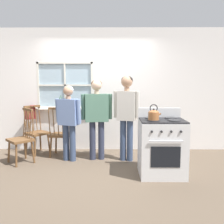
% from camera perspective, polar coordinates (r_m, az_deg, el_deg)
% --- Properties ---
extents(ground_plane, '(16.00, 16.00, 0.00)m').
position_cam_1_polar(ground_plane, '(4.48, -4.35, -13.12)').
color(ground_plane, brown).
extents(wall_back, '(6.40, 0.16, 2.70)m').
position_cam_1_polar(wall_back, '(5.60, -2.88, 4.97)').
color(wall_back, white).
rests_on(wall_back, ground_plane).
extents(chair_by_window, '(0.58, 0.58, 1.03)m').
position_cam_1_polar(chair_by_window, '(5.58, -16.82, -4.52)').
color(chair_by_window, brown).
rests_on(chair_by_window, ground_plane).
extents(chair_near_wall, '(0.58, 0.58, 1.03)m').
position_cam_1_polar(chair_near_wall, '(5.04, -19.97, -5.86)').
color(chair_near_wall, brown).
rests_on(chair_near_wall, ground_plane).
extents(chair_center_cluster, '(0.46, 0.45, 1.03)m').
position_cam_1_polar(chair_center_cluster, '(5.26, -11.65, -5.06)').
color(chair_center_cluster, brown).
rests_on(chair_center_cluster, ground_plane).
extents(person_elderly_left, '(0.53, 0.32, 1.45)m').
position_cam_1_polar(person_elderly_left, '(4.86, -9.87, -1.04)').
color(person_elderly_left, '#384766').
rests_on(person_elderly_left, ground_plane).
extents(person_teen_center, '(0.61, 0.27, 1.57)m').
position_cam_1_polar(person_teen_center, '(4.86, -3.52, 0.15)').
color(person_teen_center, '#2D3347').
rests_on(person_teen_center, ground_plane).
extents(person_adult_right, '(0.51, 0.29, 1.64)m').
position_cam_1_polar(person_adult_right, '(4.79, 3.37, 0.63)').
color(person_adult_right, '#384766').
rests_on(person_adult_right, ground_plane).
extents(stove, '(0.73, 0.68, 1.08)m').
position_cam_1_polar(stove, '(4.21, 11.27, -7.77)').
color(stove, silver).
rests_on(stove, ground_plane).
extents(kettle, '(0.21, 0.17, 0.25)m').
position_cam_1_polar(kettle, '(3.95, 9.50, -0.56)').
color(kettle, '#A86638').
rests_on(kettle, stove).
extents(potted_plant, '(0.15, 0.15, 0.31)m').
position_cam_1_polar(potted_plant, '(5.65, -11.68, 1.68)').
color(potted_plant, '#42474C').
rests_on(potted_plant, wall_back).
extents(handbag, '(0.25, 0.25, 0.31)m').
position_cam_1_polar(handbag, '(5.72, -18.23, -0.20)').
color(handbag, maroon).
rests_on(handbag, chair_by_window).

